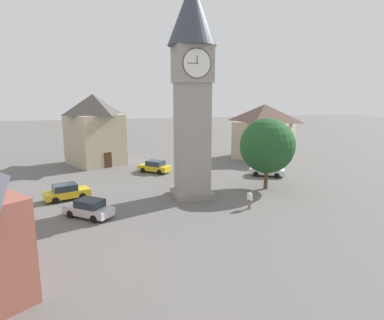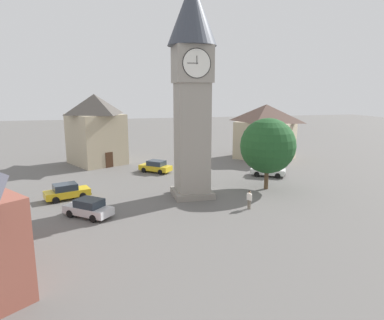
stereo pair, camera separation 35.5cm
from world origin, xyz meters
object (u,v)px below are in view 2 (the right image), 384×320
object	(u,v)px
car_white_side	(88,208)
building_terrace_right	(96,129)
pedestrian	(249,198)
building_shop_left	(265,131)
car_red_corner	(268,170)
car_blue_kerb	(67,191)
clock_tower	(192,74)
car_silver_kerb	(156,166)
tree	(268,146)

from	to	relation	value
car_white_side	building_terrace_right	xyz separation A→B (m)	(-0.26, -21.81, 4.24)
pedestrian	building_shop_left	xyz separation A→B (m)	(-11.63, -20.85, 3.21)
car_red_corner	car_blue_kerb	bearing A→B (deg)	8.91
clock_tower	building_shop_left	xyz separation A→B (m)	(-15.56, -15.87, -7.53)
car_white_side	building_terrace_right	size ratio (longest dim) A/B	0.43
clock_tower	pedestrian	size ratio (longest dim) A/B	11.91
clock_tower	car_red_corner	distance (m)	16.42
car_silver_kerb	car_blue_kerb	bearing A→B (deg)	42.16
car_silver_kerb	building_shop_left	distance (m)	18.67
tree	building_shop_left	world-z (taller)	building_shop_left
car_silver_kerb	building_shop_left	size ratio (longest dim) A/B	0.41
building_terrace_right	car_silver_kerb	bearing A→B (deg)	134.43
clock_tower	tree	size ratio (longest dim) A/B	2.68
car_white_side	car_red_corner	bearing A→B (deg)	-156.41
building_shop_left	car_silver_kerb	bearing A→B (deg)	16.07
car_silver_kerb	tree	world-z (taller)	tree
car_white_side	tree	bearing A→B (deg)	-167.58
building_shop_left	building_terrace_right	bearing A→B (deg)	-5.52
building_shop_left	building_terrace_right	size ratio (longest dim) A/B	1.06
tree	clock_tower	bearing A→B (deg)	2.91
tree	building_terrace_right	xyz separation A→B (m)	(17.63, -17.87, 0.38)
car_red_corner	building_shop_left	xyz separation A→B (m)	(-4.65, -10.41, 3.45)
building_shop_left	building_terrace_right	xyz separation A→B (m)	(24.98, -2.41, 0.79)
building_terrace_right	car_white_side	bearing A→B (deg)	89.33
clock_tower	car_white_side	size ratio (longest dim) A/B	4.74
car_red_corner	building_terrace_right	xyz separation A→B (m)	(20.33, -12.82, 4.24)
car_silver_kerb	building_terrace_right	world-z (taller)	building_terrace_right
pedestrian	tree	xyz separation A→B (m)	(-4.29, -5.39, 3.62)
building_shop_left	clock_tower	bearing A→B (deg)	45.57
clock_tower	pedestrian	bearing A→B (deg)	128.32
clock_tower	pedestrian	world-z (taller)	clock_tower
clock_tower	building_terrace_right	world-z (taller)	clock_tower
car_silver_kerb	clock_tower	bearing A→B (deg)	100.85
pedestrian	building_terrace_right	distance (m)	27.11
car_red_corner	pedestrian	size ratio (longest dim) A/B	2.59
car_white_side	building_terrace_right	distance (m)	22.22
car_white_side	pedestrian	distance (m)	13.68
car_white_side	building_shop_left	bearing A→B (deg)	-142.45
car_silver_kerb	car_red_corner	xyz separation A→B (m)	(-12.98, 5.33, 0.00)
car_blue_kerb	car_silver_kerb	distance (m)	13.27
pedestrian	building_terrace_right	world-z (taller)	building_terrace_right
car_blue_kerb	clock_tower	bearing A→B (deg)	170.99
car_silver_kerb	pedestrian	bearing A→B (deg)	110.83
car_blue_kerb	building_terrace_right	distance (m)	17.12
car_red_corner	car_white_side	size ratio (longest dim) A/B	1.03
tree	building_terrace_right	size ratio (longest dim) A/B	0.77
car_silver_kerb	tree	bearing A→B (deg)	134.74
car_blue_kerb	car_silver_kerb	xyz separation A→B (m)	(-9.83, -8.91, 0.00)
clock_tower	tree	distance (m)	10.88
car_blue_kerb	car_red_corner	size ratio (longest dim) A/B	1.01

